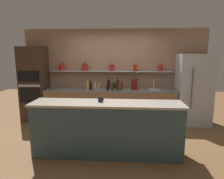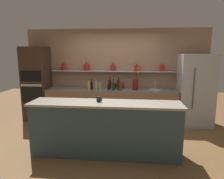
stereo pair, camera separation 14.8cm
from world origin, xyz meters
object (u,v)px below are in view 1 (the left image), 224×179
Objects in this scene: oven_tower at (34,84)px; sink_fixture at (154,89)px; bottle_spirit_3 at (88,86)px; bottle_sauce_8 at (122,86)px; bottle_spirit_1 at (99,86)px; bottle_spirit_0 at (119,86)px; flower_vase at (134,84)px; bottle_sauce_2 at (114,86)px; bottle_oil_10 at (119,88)px; bottle_sauce_11 at (107,88)px; bottle_wine_6 at (117,84)px; bottle_wine_9 at (109,84)px; coffee_mug at (100,99)px; refrigerator at (193,90)px; bottle_wine_4 at (112,86)px; bottle_wine_5 at (91,86)px; bottle_spirit_7 at (95,86)px.

oven_tower is 6.20× the size of sink_fixture.
bottle_spirit_3 is 0.98m from bottle_sauce_8.
bottle_spirit_0 is at bearing 3.27° from bottle_spirit_1.
flower_vase is at bearing 6.00° from bottle_spirit_1.
bottle_sauce_2 is (2.29, 0.14, -0.06)m from oven_tower.
bottle_oil_10 is 0.32m from bottle_sauce_11.
bottle_wine_6 is at bearing -151.60° from bottle_sauce_8.
bottle_sauce_8 is 1.07× the size of bottle_sauce_11.
bottle_wine_9 is 1.99m from coffee_mug.
flower_vase is 0.57m from sink_fixture.
flower_vase is 3.40× the size of bottle_sauce_11.
bottle_spirit_1 is at bearing 168.72° from bottle_sauce_11.
flower_vase is 5.94× the size of coffee_mug.
refrigerator is 2.19m from bottle_wine_4.
bottle_spirit_1 is 0.75× the size of bottle_wine_6.
bottle_oil_10 is (0.80, -0.10, -0.02)m from bottle_wine_5.
refrigerator is 11.80× the size of bottle_sauce_2.
bottle_wine_6 is (0.81, 0.21, 0.01)m from bottle_spirit_3.
flower_vase is (-1.59, 0.03, 0.13)m from refrigerator.
bottle_oil_10 is (0.02, -0.09, -0.03)m from bottle_spirit_0.
bottle_wine_4 is (0.68, -0.01, -0.01)m from bottle_spirit_3.
bottle_wine_9 is (-0.72, 0.11, -0.03)m from flower_vase.
bottle_wine_4 is (0.38, -0.03, 0.01)m from bottle_spirit_1.
bottle_spirit_3 is 1.35× the size of bottle_oil_10.
sink_fixture is 1.16× the size of bottle_wine_5.
flower_vase reaches higher than bottle_sauce_11.
bottle_spirit_7 is at bearing -150.14° from bottle_sauce_2.
sink_fixture reaches higher than coffee_mug.
bottle_oil_10 is at bearing -169.16° from sink_fixture.
bottle_spirit_3 reaches higher than bottle_sauce_11.
bottle_wine_6 is at bearing 21.16° from bottle_spirit_1.
bottle_spirit_1 is 0.86× the size of bottle_wine_5.
bottle_spirit_0 is at bearing -60.18° from bottle_sauce_2.
sink_fixture is 1.28m from bottle_wine_9.
bottle_wine_9 is at bearing 22.28° from bottle_spirit_3.
refrigerator is at bearing 1.79° from bottle_spirit_3.
coffee_mug is at bearing -96.77° from bottle_wine_6.
bottle_spirit_1 is at bearing -174.00° from flower_vase.
bottle_sauce_8 is (-0.89, 0.14, 0.06)m from sink_fixture.
refrigerator is 0.91× the size of oven_tower.
bottle_spirit_7 is 0.79m from bottle_sauce_8.
bottle_wine_5 is 0.17m from bottle_spirit_7.
bottle_sauce_2 is (-0.12, 0.22, -0.05)m from bottle_spirit_0.
bottle_sauce_8 is (0.94, 0.28, -0.04)m from bottle_spirit_3.
refrigerator reaches higher than bottle_wine_9.
bottle_wine_9 is (0.49, 0.18, 0.02)m from bottle_wine_5.
bottle_spirit_0 is (-0.98, -0.09, 0.09)m from sink_fixture.
bottle_oil_10 is (-0.41, -0.17, -0.08)m from flower_vase.
bottle_spirit_3 is 1.48× the size of bottle_sauce_8.
bottle_spirit_0 is 0.78m from bottle_wine_5.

